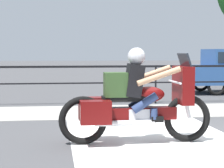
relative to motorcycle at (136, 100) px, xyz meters
name	(u,v)px	position (x,y,z in m)	size (l,w,h in m)	color
ground_plane	(220,137)	(1.57, 0.34, -0.71)	(120.00, 120.00, 0.00)	#424244
sidewalk_band	(169,110)	(1.57, 3.74, -0.70)	(44.00, 2.40, 0.01)	#99968E
crosswalk_band	(155,141)	(0.36, 0.14, -0.70)	(2.82, 6.00, 0.01)	silver
fence_railing	(156,73)	(1.57, 5.28, 0.16)	(36.00, 0.05, 1.09)	black
motorcycle	(136,100)	(0.00, 0.00, 0.00)	(2.50, 0.76, 1.56)	black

